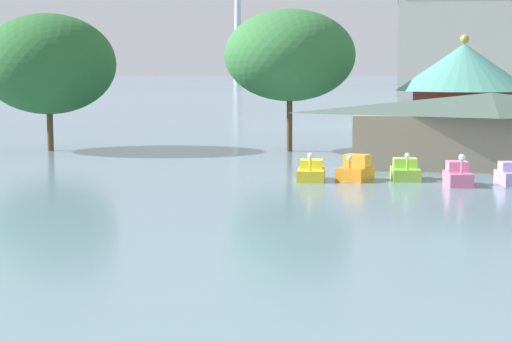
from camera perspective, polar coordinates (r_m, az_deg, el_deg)
The scene contains 9 objects.
pedal_boat_yellow at distance 49.71m, azimuth 3.80°, elevation -0.10°, with size 1.73×2.85×1.75m.
pedal_boat_orange at distance 49.93m, azimuth 6.82°, elevation 0.02°, with size 2.27×2.65×1.58m.
pedal_boat_lime at distance 50.68m, azimuth 10.17°, elevation -0.04°, with size 1.85×2.75×1.72m.
pedal_boat_pink at distance 48.76m, azimuth 13.63°, elevation -0.34°, with size 1.62×2.64×1.88m.
pedal_boat_lavender at distance 50.02m, azimuth 17.10°, elevation -0.30°, with size 1.86×2.47×1.80m.
boathouse at distance 57.53m, azimuth 15.75°, elevation 2.75°, with size 19.41×6.59×5.05m.
green_roof_pavilion at distance 66.75m, azimuth 13.98°, elevation 5.30°, with size 10.39×10.39×9.26m.
shoreline_tree_tall_left at distance 69.76m, azimuth -14.02°, elevation 7.08°, with size 10.89×10.89×11.08m.
shoreline_tree_mid at distance 67.29m, azimuth 2.33°, elevation 7.87°, with size 10.49×10.49×11.38m.
Camera 1 is at (10.94, -10.61, 6.47)m, focal length 58.52 mm.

